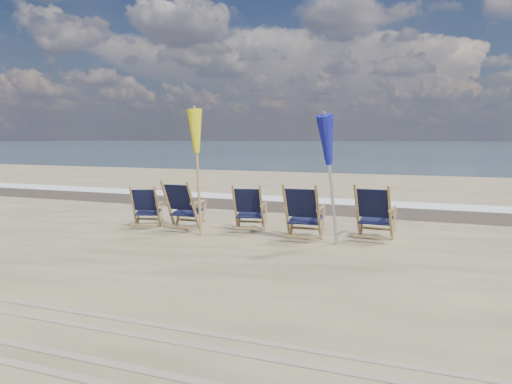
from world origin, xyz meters
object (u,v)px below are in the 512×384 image
at_px(beach_chair_2, 262,209).
at_px(umbrella_yellow, 198,138).
at_px(beach_chair_0, 157,207).
at_px(beach_chair_4, 390,214).
at_px(beach_chair_3, 318,213).
at_px(umbrella_blue, 332,144).
at_px(beach_chair_1, 193,207).

relative_size(beach_chair_2, umbrella_yellow, 0.40).
xyz_separation_m(beach_chair_0, beach_chair_4, (4.73, 0.33, 0.08)).
distance_m(beach_chair_0, umbrella_yellow, 1.86).
xyz_separation_m(beach_chair_3, beach_chair_4, (1.22, 0.45, -0.00)).
xyz_separation_m(beach_chair_4, umbrella_yellow, (-3.60, -0.60, 1.37)).
bearing_deg(umbrella_yellow, beach_chair_2, 30.23).
xyz_separation_m(umbrella_yellow, umbrella_blue, (2.68, -0.12, -0.11)).
bearing_deg(beach_chair_3, umbrella_blue, 135.76).
distance_m(beach_chair_2, beach_chair_3, 1.38).
distance_m(beach_chair_3, umbrella_blue, 1.32).
xyz_separation_m(beach_chair_2, umbrella_blue, (1.59, -0.76, 1.31)).
xyz_separation_m(beach_chair_0, umbrella_yellow, (1.13, -0.26, 1.45)).
relative_size(beach_chair_1, beach_chair_4, 0.98).
distance_m(beach_chair_1, umbrella_yellow, 1.40).
bearing_deg(beach_chair_4, umbrella_yellow, 12.99).
distance_m(beach_chair_2, umbrella_blue, 2.20).
bearing_deg(beach_chair_2, beach_chair_4, 168.92).
height_order(beach_chair_0, beach_chair_3, beach_chair_3).
relative_size(beach_chair_0, beach_chair_2, 0.93).
bearing_deg(umbrella_yellow, beach_chair_4, 9.43).
bearing_deg(beach_chair_3, beach_chair_1, -2.38).
bearing_deg(beach_chair_2, beach_chair_1, 9.67).
xyz_separation_m(beach_chair_3, umbrella_yellow, (-2.38, -0.15, 1.37)).
relative_size(beach_chair_0, umbrella_yellow, 0.37).
height_order(beach_chair_2, umbrella_yellow, umbrella_yellow).
relative_size(beach_chair_3, umbrella_yellow, 0.44).
bearing_deg(beach_chair_1, umbrella_blue, 175.02).
bearing_deg(beach_chair_0, umbrella_blue, 155.54).
height_order(beach_chair_0, beach_chair_4, beach_chair_4).
bearing_deg(umbrella_blue, beach_chair_4, 38.20).
bearing_deg(beach_chair_3, beach_chair_0, -3.96).
bearing_deg(beach_chair_4, beach_chair_0, 7.61).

